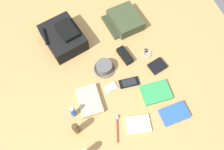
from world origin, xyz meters
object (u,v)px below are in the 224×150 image
object	(u,v)px
wallet	(157,66)
wristwatch	(147,53)
cologne_bottle	(76,129)
folded_towel	(89,101)
travel_guidebook	(156,92)
paperback_novel	(174,114)
toiletry_pouch	(125,20)
backpack	(63,37)
notepad	(138,124)
toothbrush	(117,127)
deodorant_spray	(73,112)
sunglasses_case	(125,55)
media_player	(111,88)
bucket_hat	(104,67)
cell_phone	(129,83)

from	to	relation	value
wallet	wristwatch	bearing A→B (deg)	-3.15
cologne_bottle	folded_towel	world-z (taller)	cologne_bottle
travel_guidebook	paperback_novel	bearing A→B (deg)	-162.93
toiletry_pouch	wristwatch	distance (m)	0.31
backpack	notepad	bearing A→B (deg)	-159.24
cologne_bottle	toothbrush	size ratio (longest dim) A/B	0.77
deodorant_spray	wristwatch	size ratio (longest dim) A/B	1.69
travel_guidebook	sunglasses_case	distance (m)	0.34
cologne_bottle	folded_towel	size ratio (longest dim) A/B	0.63
deodorant_spray	toothbrush	bearing A→B (deg)	-125.72
paperback_novel	folded_towel	bearing A→B (deg)	62.21
paperback_novel	media_player	distance (m)	0.44
bucket_hat	folded_towel	size ratio (longest dim) A/B	0.75
sunglasses_case	cell_phone	bearing A→B (deg)	154.67
toiletry_pouch	notepad	size ratio (longest dim) A/B	1.85
media_player	notepad	bearing A→B (deg)	-164.22
cologne_bottle	wallet	world-z (taller)	cologne_bottle
media_player	deodorant_spray	bearing A→B (deg)	108.89
media_player	sunglasses_case	bearing A→B (deg)	-41.78
paperback_novel	toothbrush	distance (m)	0.37
toiletry_pouch	bucket_hat	xyz separation A→B (m)	(-0.32, 0.27, -0.01)
backpack	wallet	bearing A→B (deg)	-126.40
notepad	paperback_novel	bearing A→B (deg)	-82.31
backpack	travel_guidebook	bearing A→B (deg)	-141.30
toiletry_pouch	cologne_bottle	world-z (taller)	cologne_bottle
cologne_bottle	folded_towel	distance (m)	0.20
backpack	bucket_hat	world-z (taller)	backpack
wallet	sunglasses_case	distance (m)	0.24
cell_phone	wallet	xyz separation A→B (m)	(0.05, -0.23, 0.01)
wallet	folded_towel	bearing A→B (deg)	85.89
backpack	travel_guidebook	xyz separation A→B (m)	(-0.59, -0.47, -0.05)
toothbrush	sunglasses_case	world-z (taller)	sunglasses_case
cell_phone	media_player	distance (m)	0.13
toiletry_pouch	folded_towel	bearing A→B (deg)	139.90
toothbrush	folded_towel	world-z (taller)	folded_towel
toiletry_pouch	folded_towel	size ratio (longest dim) A/B	1.39
bucket_hat	travel_guidebook	world-z (taller)	bucket_hat
wallet	deodorant_spray	bearing A→B (deg)	88.28
cologne_bottle	folded_towel	bearing A→B (deg)	-38.80
media_player	wristwatch	xyz separation A→B (m)	(0.17, -0.34, 0.00)
media_player	toothbrush	size ratio (longest dim) A/B	0.57
media_player	sunglasses_case	world-z (taller)	sunglasses_case
cell_phone	toothbrush	world-z (taller)	toothbrush
travel_guidebook	cell_phone	bearing A→B (deg)	48.40
toiletry_pouch	paperback_novel	size ratio (longest dim) A/B	1.55
wristwatch	notepad	world-z (taller)	notepad
media_player	wallet	world-z (taller)	wallet
backpack	wallet	world-z (taller)	backpack
cologne_bottle	paperback_novel	bearing A→B (deg)	-99.33
toothbrush	notepad	bearing A→B (deg)	-101.99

